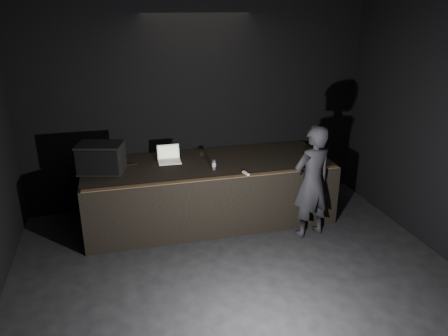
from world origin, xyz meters
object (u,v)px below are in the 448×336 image
stage_monitor (101,158)px  beer_can (214,165)px  laptop (169,157)px  person (312,182)px  stage_riser (208,191)px

stage_monitor → beer_can: bearing=3.2°
laptop → person: (2.01, -1.19, -0.17)m
stage_monitor → beer_can: size_ratio=4.92×
stage_riser → person: bearing=-33.9°
stage_monitor → person: (3.08, -0.97, -0.33)m
stage_monitor → laptop: stage_monitor is taller
stage_monitor → laptop: 1.10m
person → stage_monitor: bearing=-30.4°
stage_riser → laptop: size_ratio=10.73×
stage_riser → beer_can: (0.02, -0.33, 0.58)m
stage_monitor → laptop: (1.07, 0.22, -0.16)m
stage_monitor → person: person is taller
beer_can → person: bearing=-24.2°
laptop → beer_can: 0.84m
laptop → beer_can: laptop is taller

